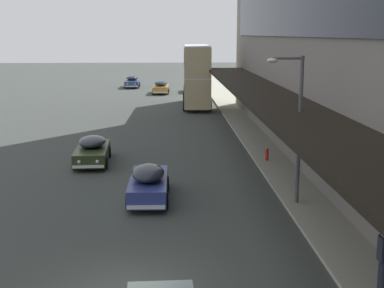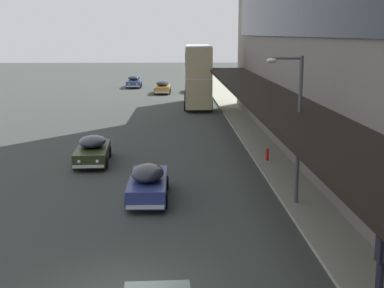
# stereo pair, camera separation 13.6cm
# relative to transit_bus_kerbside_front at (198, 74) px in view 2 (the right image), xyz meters

# --- Properties ---
(transit_bus_kerbside_front) EXTENTS (2.88, 10.11, 5.99)m
(transit_bus_kerbside_front) POSITION_rel_transit_bus_kerbside_front_xyz_m (0.00, 0.00, 0.00)
(transit_bus_kerbside_front) COLOR tan
(transit_bus_kerbside_front) RESTS_ON ground
(sedan_trailing_mid) EXTENTS (1.99, 4.25, 1.53)m
(sedan_trailing_mid) POSITION_rel_transit_bus_kerbside_front_xyz_m (0.15, 13.48, -2.48)
(sedan_trailing_mid) COLOR gray
(sedan_trailing_mid) RESTS_ON ground
(sedan_oncoming_front) EXTENTS (2.02, 4.71, 1.55)m
(sedan_oncoming_front) POSITION_rel_transit_bus_kerbside_front_xyz_m (-3.66, 12.00, -2.48)
(sedan_oncoming_front) COLOR olive
(sedan_oncoming_front) RESTS_ON ground
(sedan_far_back) EXTENTS (1.78, 4.69, 1.56)m
(sedan_far_back) POSITION_rel_transit_bus_kerbside_front_xyz_m (-3.66, -30.13, -2.47)
(sedan_far_back) COLOR navy
(sedan_far_back) RESTS_ON ground
(sedan_trailing_near) EXTENTS (2.01, 4.72, 1.57)m
(sedan_trailing_near) POSITION_rel_transit_bus_kerbside_front_xyz_m (-7.60, 19.55, -2.47)
(sedan_trailing_near) COLOR navy
(sedan_trailing_near) RESTS_ON ground
(sedan_lead_near) EXTENTS (2.00, 4.79, 1.48)m
(sedan_lead_near) POSITION_rel_transit_bus_kerbside_front_xyz_m (-7.04, -23.25, -2.50)
(sedan_lead_near) COLOR #283418
(sedan_lead_near) RESTS_ON ground
(pedestrian_at_kerb) EXTENTS (0.33, 0.62, 1.86)m
(pedestrian_at_kerb) POSITION_rel_transit_bus_kerbside_front_xyz_m (3.07, -39.18, -2.06)
(pedestrian_at_kerb) COLOR #242636
(pedestrian_at_kerb) RESTS_ON sidewalk_kerb
(street_lamp) EXTENTS (1.50, 0.28, 6.10)m
(street_lamp) POSITION_rel_transit_bus_kerbside_front_xyz_m (2.40, -31.29, 0.52)
(street_lamp) COLOR #4C4C51
(street_lamp) RESTS_ON sidewalk_kerb
(fire_hydrant) EXTENTS (0.20, 0.40, 0.70)m
(fire_hydrant) POSITION_rel_transit_bus_kerbside_front_xyz_m (2.71, -23.70, -2.74)
(fire_hydrant) COLOR red
(fire_hydrant) RESTS_ON sidewalk_kerb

